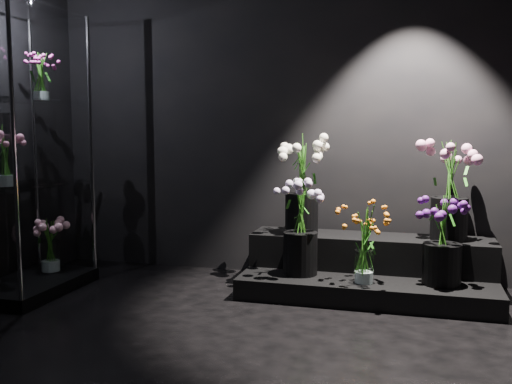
% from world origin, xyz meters
% --- Properties ---
extents(floor, '(4.00, 4.00, 0.00)m').
position_xyz_m(floor, '(0.00, 0.00, 0.00)').
color(floor, black).
rests_on(floor, ground).
extents(wall_back, '(4.00, 0.00, 4.00)m').
position_xyz_m(wall_back, '(0.00, 2.00, 1.40)').
color(wall_back, black).
rests_on(wall_back, floor).
extents(display_riser, '(1.79, 0.80, 0.40)m').
position_xyz_m(display_riser, '(0.70, 1.64, 0.17)').
color(display_riser, black).
rests_on(display_riser, floor).
extents(display_case, '(0.56, 0.93, 2.05)m').
position_xyz_m(display_case, '(-1.70, 0.96, 1.03)').
color(display_case, black).
rests_on(display_case, floor).
extents(bouquet_orange_bells, '(0.35, 0.35, 0.53)m').
position_xyz_m(bouquet_orange_bells, '(0.69, 1.32, 0.42)').
color(bouquet_orange_bells, white).
rests_on(bouquet_orange_bells, display_riser).
extents(bouquet_lilac, '(0.44, 0.44, 0.69)m').
position_xyz_m(bouquet_lilac, '(0.22, 1.44, 0.54)').
color(bouquet_lilac, black).
rests_on(bouquet_lilac, display_riser).
extents(bouquet_purple, '(0.35, 0.35, 0.60)m').
position_xyz_m(bouquet_purple, '(1.20, 1.43, 0.47)').
color(bouquet_purple, black).
rests_on(bouquet_purple, display_riser).
extents(bouquet_cream_roses, '(0.49, 0.49, 0.76)m').
position_xyz_m(bouquet_cream_roses, '(0.17, 1.72, 0.83)').
color(bouquet_cream_roses, black).
rests_on(bouquet_cream_roses, display_riser).
extents(bouquet_pink_roses, '(0.48, 0.48, 0.71)m').
position_xyz_m(bouquet_pink_roses, '(1.25, 1.75, 0.81)').
color(bouquet_pink_roses, black).
rests_on(bouquet_pink_roses, display_riser).
extents(bouquet_case_pink, '(0.34, 0.34, 0.42)m').
position_xyz_m(bouquet_case_pink, '(-1.75, 0.80, 1.02)').
color(bouquet_case_pink, white).
rests_on(bouquet_case_pink, display_case).
extents(bouquet_case_magenta, '(0.27, 0.27, 0.34)m').
position_xyz_m(bouquet_case_magenta, '(-1.67, 1.12, 1.59)').
color(bouquet_case_magenta, white).
rests_on(bouquet_case_magenta, display_case).
extents(bouquet_case_base_pink, '(0.36, 0.36, 0.42)m').
position_xyz_m(bouquet_case_base_pink, '(-1.72, 1.22, 0.32)').
color(bouquet_case_base_pink, white).
rests_on(bouquet_case_base_pink, display_case).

